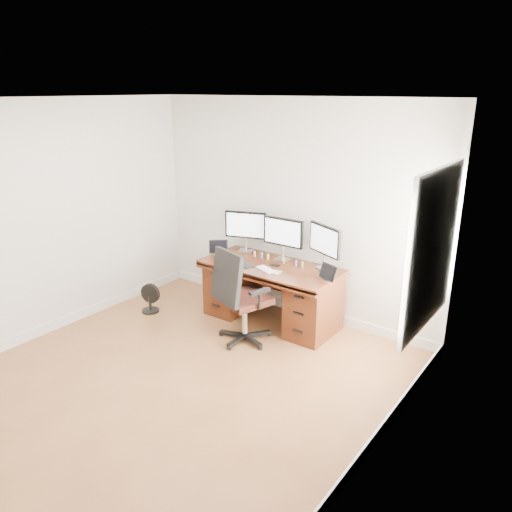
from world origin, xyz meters
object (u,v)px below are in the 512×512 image
Objects in this scene: floor_fan at (150,299)px; desk at (272,291)px; monitor_center at (283,234)px; keyboard at (266,269)px; office_chair at (241,312)px.

desk is at bearing 13.64° from floor_fan.
desk is 1.62m from floor_fan.
keyboard is at bearing -84.25° from monitor_center.
office_chair is 0.59m from keyboard.
floor_fan is 1.94m from monitor_center.
keyboard reaches higher than desk.
monitor_center is (0.00, 0.24, 0.68)m from desk.
desk is 0.65m from office_chair.
keyboard is (1.48, 0.52, 0.57)m from floor_fan.
office_chair reaches higher than keyboard.
desk is at bearing 124.46° from keyboard.
keyboard is at bearing 103.80° from office_chair.
monitor_center is at bearing 20.74° from floor_fan.
desk is 4.43× the size of floor_fan.
floor_fan is at bearing -146.84° from monitor_center.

